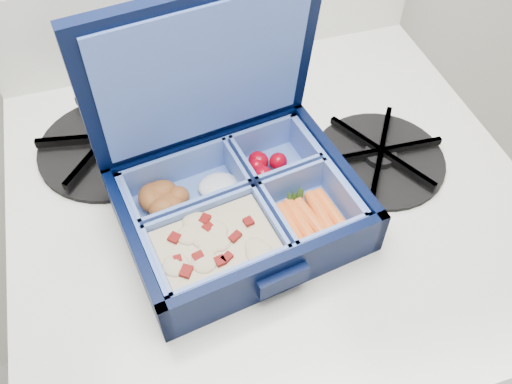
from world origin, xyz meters
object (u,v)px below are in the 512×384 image
object	(u,v)px
bento_box	(240,209)
fork	(242,131)
burner_grate	(380,154)
stove	(262,336)

from	to	relation	value
bento_box	fork	xyz separation A→B (m)	(0.04, 0.14, -0.03)
bento_box	fork	distance (m)	0.15
burner_grate	bento_box	bearing A→B (deg)	-167.22
fork	burner_grate	bearing A→B (deg)	1.37
stove	fork	bearing A→B (deg)	93.93
bento_box	stove	bearing A→B (deg)	42.74
bento_box	burner_grate	xyz separation A→B (m)	(0.19, 0.04, -0.02)
bento_box	burner_grate	bearing A→B (deg)	4.21
stove	fork	size ratio (longest dim) A/B	5.05
bento_box	burner_grate	distance (m)	0.20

